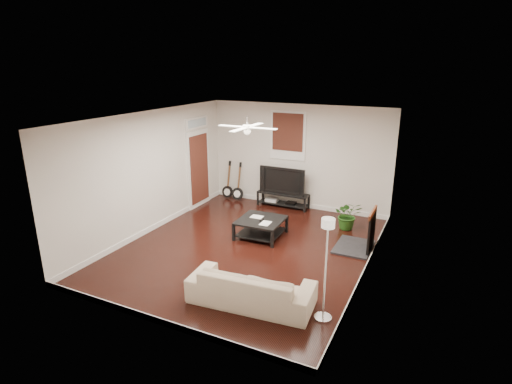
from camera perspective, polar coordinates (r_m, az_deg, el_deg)
room at (r=8.34m, az=-1.20°, el=0.89°), size 5.01×6.01×2.81m
brick_accent at (r=8.54m, az=17.03°, el=0.50°), size 0.02×2.20×2.80m
fireplace at (r=8.89m, az=14.66°, el=-5.06°), size 0.80×1.10×0.92m
window_back at (r=10.98m, az=4.47°, el=7.86°), size 1.00×0.06×1.30m
door_left at (r=11.18m, az=-8.06°, el=4.25°), size 0.08×1.00×2.50m
tv_stand at (r=11.25m, az=3.80°, el=-1.09°), size 1.43×0.38×0.40m
tv at (r=11.10m, az=3.90°, el=1.73°), size 1.28×0.17×0.74m
coffee_table at (r=9.33m, az=0.68°, el=-5.04°), size 1.02×1.02×0.41m
sofa at (r=6.84m, az=-0.69°, el=-13.14°), size 2.12×0.99×0.60m
floor_lamp at (r=6.29m, az=9.71°, el=-10.75°), size 0.30×0.30×1.68m
potted_plant at (r=9.93m, az=12.76°, el=-3.16°), size 0.79×0.74×0.71m
guitar_left at (r=11.85m, az=-4.05°, el=1.67°), size 0.35×0.26×1.11m
guitar_right at (r=11.66m, az=-2.63°, el=1.43°), size 0.36×0.27×1.11m
ceiling_fan at (r=8.08m, az=-1.25°, el=9.07°), size 1.24×1.24×0.32m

